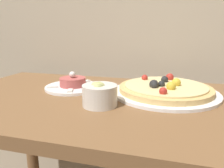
# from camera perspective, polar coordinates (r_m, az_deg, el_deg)

# --- Properties ---
(dining_table) EXTENTS (1.11, 0.63, 0.80)m
(dining_table) POSITION_cam_1_polar(r_m,az_deg,el_deg) (0.78, -2.26, -13.54)
(dining_table) COLOR brown
(dining_table) RESTS_ON ground_plane
(pizza_plate) EXTENTS (0.37, 0.37, 0.06)m
(pizza_plate) POSITION_cam_1_polar(r_m,az_deg,el_deg) (0.79, 13.68, -1.41)
(pizza_plate) COLOR white
(pizza_plate) RESTS_ON dining_table
(tartare_plate) EXTENTS (0.21, 0.21, 0.07)m
(tartare_plate) POSITION_cam_1_polar(r_m,az_deg,el_deg) (0.85, -10.18, -0.19)
(tartare_plate) COLOR white
(tartare_plate) RESTS_ON dining_table
(small_bowl) EXTENTS (0.10, 0.10, 0.07)m
(small_bowl) POSITION_cam_1_polar(r_m,az_deg,el_deg) (0.65, -3.23, -2.75)
(small_bowl) COLOR silver
(small_bowl) RESTS_ON dining_table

